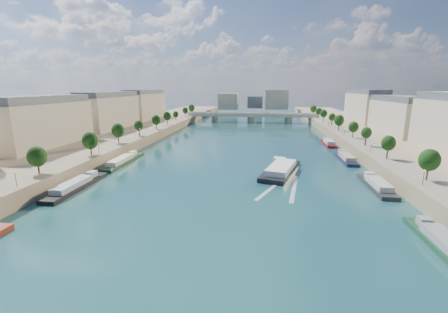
# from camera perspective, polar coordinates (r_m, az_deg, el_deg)

# --- Properties ---
(ground) EXTENTS (700.00, 700.00, 0.00)m
(ground) POSITION_cam_1_polar(r_m,az_deg,el_deg) (139.87, 3.03, 0.60)
(ground) COLOR #0B2631
(ground) RESTS_ON ground
(quay_left) EXTENTS (44.00, 520.00, 5.00)m
(quay_left) POSITION_cam_1_polar(r_m,az_deg,el_deg) (161.55, -23.35, 2.14)
(quay_left) COLOR #9E8460
(quay_left) RESTS_ON ground
(quay_right) EXTENTS (44.00, 520.00, 5.00)m
(quay_right) POSITION_cam_1_polar(r_m,az_deg,el_deg) (152.00, 31.22, 0.67)
(quay_right) COLOR #9E8460
(quay_right) RESTS_ON ground
(pave_left) EXTENTS (14.00, 520.00, 0.10)m
(pave_left) POSITION_cam_1_polar(r_m,az_deg,el_deg) (154.00, -18.63, 3.00)
(pave_left) COLOR gray
(pave_left) RESTS_ON quay_left
(pave_right) EXTENTS (14.00, 520.00, 0.10)m
(pave_right) POSITION_cam_1_polar(r_m,az_deg,el_deg) (146.10, 25.96, 1.84)
(pave_right) COLOR gray
(pave_right) RESTS_ON quay_right
(trees_left) EXTENTS (4.80, 268.80, 8.26)m
(trees_left) POSITION_cam_1_polar(r_m,az_deg,el_deg) (154.12, -17.78, 5.12)
(trees_left) COLOR #382B1E
(trees_left) RESTS_ON ground
(trees_right) EXTENTS (4.80, 268.80, 8.26)m
(trees_right) POSITION_cam_1_polar(r_m,az_deg,el_deg) (154.08, 24.31, 4.58)
(trees_right) COLOR #382B1E
(trees_right) RESTS_ON ground
(lamps_left) EXTENTS (0.36, 200.36, 4.28)m
(lamps_left) POSITION_cam_1_polar(r_m,az_deg,el_deg) (142.75, -18.82, 3.35)
(lamps_left) COLOR black
(lamps_left) RESTS_ON ground
(lamps_right) EXTENTS (0.36, 200.36, 4.28)m
(lamps_right) POSITION_cam_1_polar(r_m,az_deg,el_deg) (149.00, 23.83, 3.32)
(lamps_right) COLOR black
(lamps_right) RESTS_ON ground
(buildings_left) EXTENTS (16.00, 226.00, 23.20)m
(buildings_left) POSITION_cam_1_polar(r_m,az_deg,el_deg) (176.75, -25.45, 7.38)
(buildings_left) COLOR beige
(buildings_left) RESTS_ON ground
(buildings_right) EXTENTS (16.00, 226.00, 23.20)m
(buildings_right) POSITION_cam_1_polar(r_m,az_deg,el_deg) (166.44, 34.29, 6.10)
(buildings_right) COLOR beige
(buildings_right) RESTS_ON ground
(skyline) EXTENTS (79.00, 42.00, 22.00)m
(skyline) POSITION_cam_1_polar(r_m,az_deg,el_deg) (356.08, 6.42, 10.54)
(skyline) COLOR beige
(skyline) RESTS_ON ground
(bridge) EXTENTS (112.00, 12.00, 8.15)m
(bridge) POSITION_cam_1_polar(r_m,az_deg,el_deg) (264.35, 5.23, 7.61)
(bridge) COLOR #C1B79E
(bridge) RESTS_ON ground
(tour_barge) EXTENTS (16.44, 31.54, 4.12)m
(tour_barge) POSITION_cam_1_polar(r_m,az_deg,el_deg) (110.06, 10.73, -2.45)
(tour_barge) COLOR black
(tour_barge) RESTS_ON ground
(wake) EXTENTS (14.43, 25.89, 0.04)m
(wake) POSITION_cam_1_polar(r_m,az_deg,el_deg) (94.62, 11.23, -5.80)
(wake) COLOR silver
(wake) RESTS_ON ground
(moored_barges_left) EXTENTS (5.00, 128.37, 3.60)m
(moored_barges_left) POSITION_cam_1_polar(r_m,az_deg,el_deg) (89.83, -32.00, -8.11)
(moored_barges_left) COLOR #191F38
(moored_barges_left) RESTS_ON ground
(moored_barges_right) EXTENTS (5.00, 167.16, 3.60)m
(moored_barges_right) POSITION_cam_1_polar(r_m,az_deg,el_deg) (101.46, 27.45, -5.29)
(moored_barges_right) COLOR black
(moored_barges_right) RESTS_ON ground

